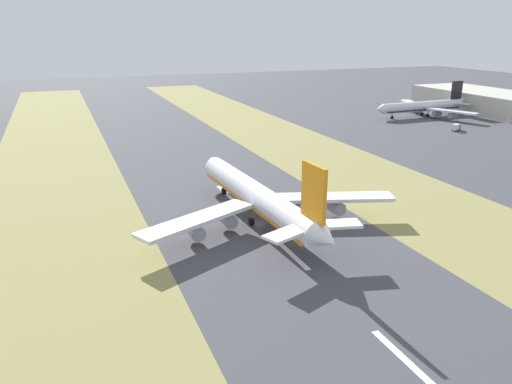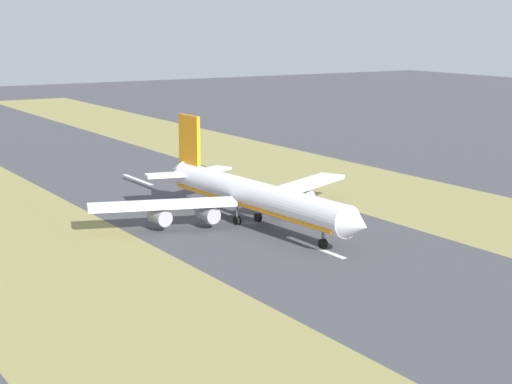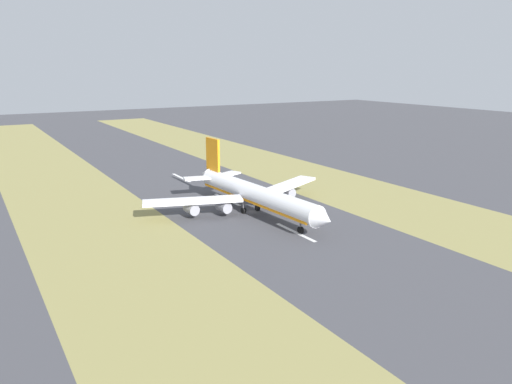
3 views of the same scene
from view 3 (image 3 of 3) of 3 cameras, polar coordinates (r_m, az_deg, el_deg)
ground_plane at (r=154.24m, az=-0.41°, el=-2.26°), size 800.00×800.00×0.00m
grass_median_west at (r=180.40m, az=12.02°, el=-0.16°), size 40.00×600.00×0.01m
grass_median_east at (r=138.16m, az=-16.79°, el=-4.85°), size 40.00×600.00×0.01m
centreline_dash_near at (r=203.96m, az=-8.53°, el=1.63°), size 1.20×18.00×0.01m
centreline_dash_mid at (r=168.58m, az=-3.33°, el=-0.86°), size 1.20×18.00×0.01m
centreline_dash_far at (r=135.79m, az=4.52°, el=-4.60°), size 1.20×18.00×0.01m
airplane_main_jet at (r=151.42m, az=-0.41°, el=-0.21°), size 64.02×67.21×20.20m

